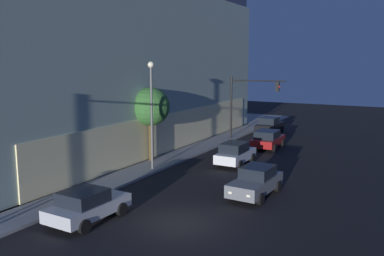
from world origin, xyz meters
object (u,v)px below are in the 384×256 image
object	(u,v)px
car_red	(268,139)
car_black	(269,125)
sidewalk_tree	(151,107)
traffic_light_far_corner	(249,97)
car_silver	(87,205)
modern_building	(68,53)
car_grey	(256,181)
car_white	(235,153)
street_lamp_sidewalk	(151,102)

from	to	relation	value
car_red	car_black	world-z (taller)	car_black
sidewalk_tree	car_black	distance (m)	17.35
car_black	car_red	bearing A→B (deg)	-162.74
traffic_light_far_corner	car_silver	xyz separation A→B (m)	(-22.96, -0.72, -3.47)
car_black	traffic_light_far_corner	bearing A→B (deg)	173.33
modern_building	car_grey	xyz separation A→B (m)	(-7.57, -21.81, -7.59)
modern_building	car_white	distance (m)	19.59
car_red	car_white	bearing A→B (deg)	178.13
traffic_light_far_corner	car_grey	size ratio (longest dim) A/B	1.37
street_lamp_sidewalk	car_silver	world-z (taller)	street_lamp_sidewalk
traffic_light_far_corner	sidewalk_tree	world-z (taller)	traffic_light_far_corner
sidewalk_tree	car_black	xyz separation A→B (m)	(16.59, -3.83, -3.34)
modern_building	street_lamp_sidewalk	xyz separation A→B (m)	(-5.91, -13.57, -3.56)
sidewalk_tree	car_red	bearing A→B (deg)	-34.01
traffic_light_far_corner	sidewalk_tree	bearing A→B (deg)	164.44
car_red	street_lamp_sidewalk	bearing A→B (deg)	157.29
sidewalk_tree	car_grey	bearing A→B (deg)	-110.73
modern_building	car_grey	world-z (taller)	modern_building
modern_building	car_red	xyz separation A→B (m)	(5.24, -18.23, -7.58)
traffic_light_far_corner	car_black	size ratio (longest dim) A/B	1.35
car_silver	car_grey	distance (m)	9.49
car_silver	car_red	size ratio (longest dim) A/B	0.94
car_red	car_black	xyz separation A→B (m)	(7.47, 2.32, 0.04)
sidewalk_tree	car_red	xyz separation A→B (m)	(9.12, -6.16, -3.38)
car_grey	modern_building	bearing A→B (deg)	70.87
sidewalk_tree	car_white	size ratio (longest dim) A/B	1.38
modern_building	street_lamp_sidewalk	world-z (taller)	modern_building
car_black	street_lamp_sidewalk	bearing A→B (deg)	172.82
street_lamp_sidewalk	car_black	xyz separation A→B (m)	(18.62, -2.35, -3.98)
car_silver	car_grey	bearing A→B (deg)	-37.30
car_white	car_red	world-z (taller)	car_white
traffic_light_far_corner	car_white	xyz separation A→B (m)	(-9.43, -2.67, -3.41)
car_grey	street_lamp_sidewalk	bearing A→B (deg)	78.66
car_white	car_black	distance (m)	14.45
modern_building	street_lamp_sidewalk	bearing A→B (deg)	-113.55
car_silver	car_grey	world-z (taller)	car_grey
sidewalk_tree	car_white	world-z (taller)	sidewalk_tree
street_lamp_sidewalk	car_grey	bearing A→B (deg)	-101.34
car_silver	street_lamp_sidewalk	bearing A→B (deg)	15.19
modern_building	car_grey	size ratio (longest dim) A/B	7.92
street_lamp_sidewalk	sidewalk_tree	xyz separation A→B (m)	(2.03, 1.49, -0.64)
car_grey	sidewalk_tree	bearing A→B (deg)	69.27
street_lamp_sidewalk	car_white	world-z (taller)	street_lamp_sidewalk
modern_building	sidewalk_tree	size ratio (longest dim) A/B	6.26
modern_building	sidewalk_tree	world-z (taller)	modern_building
street_lamp_sidewalk	car_black	bearing A→B (deg)	-7.18
car_grey	car_white	size ratio (longest dim) A/B	1.09
modern_building	car_black	distance (m)	21.72
modern_building	car_red	world-z (taller)	modern_building
street_lamp_sidewalk	car_silver	distance (m)	10.36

